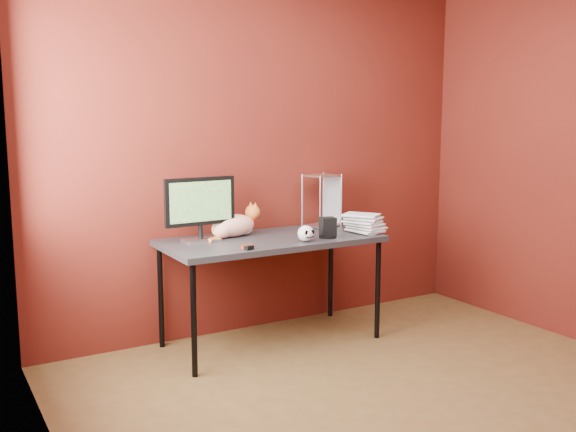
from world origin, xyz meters
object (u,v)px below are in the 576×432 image
desk (271,245)px  speaker (328,228)px  book_stack (358,129)px  skull_mug (306,233)px  monitor (200,206)px  cat (234,225)px

desk → speaker: size_ratio=10.60×
book_stack → desk: bearing=165.2°
skull_mug → book_stack: 0.83m
desk → speaker: bearing=-29.4°
desk → monitor: monitor is taller
speaker → book_stack: 0.73m
skull_mug → cat: bearing=128.8°
desk → cat: size_ratio=3.22×
cat → book_stack: 1.09m
monitor → book_stack: size_ratio=0.34×
desk → skull_mug: 0.29m
cat → skull_mug: 0.53m
monitor → speaker: 0.89m
desk → cat: (-0.20, 0.17, 0.13)m
monitor → book_stack: bearing=-17.2°
desk → skull_mug: bearing=-60.8°
desk → book_stack: size_ratio=1.01×
monitor → skull_mug: (0.60, -0.36, -0.18)m
desk → monitor: size_ratio=3.02×
desk → book_stack: book_stack is taller
skull_mug → speaker: speaker is taller
desk → speaker: speaker is taller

